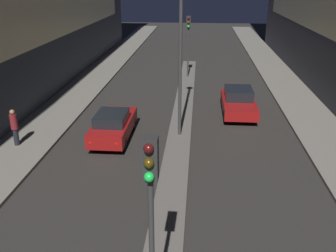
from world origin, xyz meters
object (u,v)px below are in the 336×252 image
object	(u,v)px
traffic_light_mid	(188,33)
car_left_lane	(113,125)
pedestrian_on_left_sidewalk	(14,126)
street_lamp	(181,10)
car_right_lane	(238,102)
traffic_light_near	(151,196)

from	to	relation	value
traffic_light_mid	car_left_lane	world-z (taller)	traffic_light_mid
traffic_light_mid	pedestrian_on_left_sidewalk	size ratio (longest dim) A/B	2.64
pedestrian_on_left_sidewalk	street_lamp	bearing A→B (deg)	14.32
car_right_lane	pedestrian_on_left_sidewalk	distance (m)	12.35
traffic_light_near	car_left_lane	size ratio (longest dim) A/B	1.11
traffic_light_near	pedestrian_on_left_sidewalk	world-z (taller)	traffic_light_near
street_lamp	car_right_lane	world-z (taller)	street_lamp
traffic_light_near	pedestrian_on_left_sidewalk	distance (m)	12.30
street_lamp	car_left_lane	size ratio (longest dim) A/B	2.27
street_lamp	car_right_lane	size ratio (longest dim) A/B	2.22
car_right_lane	car_left_lane	bearing A→B (deg)	-146.74
car_left_lane	car_right_lane	xyz separation A→B (m)	(6.57, 4.31, -0.00)
traffic_light_near	traffic_light_mid	size ratio (longest dim) A/B	1.00
car_left_lane	car_right_lane	bearing A→B (deg)	33.26
car_left_lane	traffic_light_near	bearing A→B (deg)	-72.88
traffic_light_near	street_lamp	xyz separation A→B (m)	(0.00, 11.25, 2.64)
traffic_light_near	car_right_lane	xyz separation A→B (m)	(3.28, 14.97, -2.83)
traffic_light_near	car_left_lane	xyz separation A→B (m)	(-3.28, 10.66, -2.82)
traffic_light_mid	street_lamp	bearing A→B (deg)	-90.00
car_right_lane	pedestrian_on_left_sidewalk	xyz separation A→B (m)	(-10.96, -5.68, 0.34)
street_lamp	car_right_lane	xyz separation A→B (m)	(3.28, 3.72, -5.47)
traffic_light_near	car_right_lane	size ratio (longest dim) A/B	1.09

